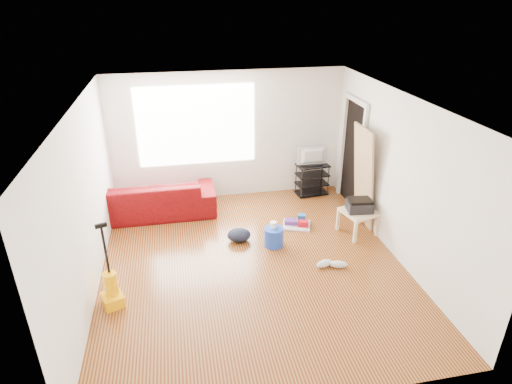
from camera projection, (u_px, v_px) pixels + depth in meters
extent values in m
cube|color=#4E1C07|center=(252.00, 264.00, 6.58)|extent=(4.50, 5.00, 0.01)
cube|color=white|center=(252.00, 103.00, 5.50)|extent=(4.50, 5.00, 0.01)
cube|color=white|center=(228.00, 136.00, 8.25)|extent=(4.50, 0.01, 2.50)
cube|color=white|center=(304.00, 308.00, 3.82)|extent=(4.50, 0.01, 2.50)
cube|color=white|center=(85.00, 205.00, 5.65)|extent=(0.01, 5.00, 2.50)
cube|color=white|center=(399.00, 178.00, 6.43)|extent=(0.01, 5.00, 2.50)
cube|color=white|center=(196.00, 126.00, 8.02)|extent=(2.20, 0.01, 1.50)
cube|color=silver|center=(361.00, 164.00, 7.63)|extent=(0.06, 0.08, 2.00)
cube|color=silver|center=(342.00, 147.00, 8.43)|extent=(0.06, 0.08, 2.00)
cube|color=silver|center=(357.00, 100.00, 7.58)|extent=(0.06, 0.98, 0.08)
cube|color=black|center=(353.00, 155.00, 8.04)|extent=(0.01, 0.86, 1.98)
imported|color=#350504|center=(154.00, 214.00, 8.04)|extent=(2.31, 0.90, 0.67)
cube|color=black|center=(311.00, 192.00, 8.82)|extent=(0.67, 0.43, 0.02)
cube|color=black|center=(312.00, 184.00, 8.73)|extent=(0.67, 0.43, 0.02)
cube|color=black|center=(312.00, 175.00, 8.64)|extent=(0.67, 0.43, 0.02)
cube|color=black|center=(313.00, 165.00, 8.56)|extent=(0.67, 0.43, 0.02)
cylinder|color=black|center=(302.00, 184.00, 8.48)|extent=(0.02, 0.02, 0.64)
cylinder|color=black|center=(296.00, 178.00, 8.74)|extent=(0.02, 0.02, 0.64)
cylinder|color=black|center=(328.00, 181.00, 8.63)|extent=(0.02, 0.02, 0.64)
cylinder|color=black|center=(322.00, 175.00, 8.90)|extent=(0.02, 0.02, 0.64)
imported|color=black|center=(313.00, 157.00, 8.47)|extent=(0.62, 0.08, 0.36)
cube|color=beige|center=(359.00, 212.00, 7.25)|extent=(0.64, 0.64, 0.05)
cube|color=beige|center=(355.00, 232.00, 7.06)|extent=(0.05, 0.05, 0.38)
cube|color=beige|center=(338.00, 220.00, 7.44)|extent=(0.05, 0.05, 0.38)
cube|color=beige|center=(378.00, 226.00, 7.25)|extent=(0.05, 0.05, 0.38)
cube|color=beige|center=(360.00, 214.00, 7.63)|extent=(0.05, 0.05, 0.38)
cube|color=black|center=(360.00, 206.00, 7.20)|extent=(0.45, 0.37, 0.18)
cube|color=black|center=(360.00, 200.00, 7.16)|extent=(0.41, 0.32, 0.04)
cylinder|color=#1A40BA|center=(274.00, 245.00, 7.06)|extent=(0.39, 0.39, 0.32)
cylinder|color=white|center=(273.00, 233.00, 7.01)|extent=(0.11, 0.11, 0.10)
cube|color=beige|center=(297.00, 225.00, 7.61)|extent=(0.58, 0.52, 0.04)
cube|color=#B30717|center=(303.00, 224.00, 7.53)|extent=(0.20, 0.17, 0.10)
cube|color=#502576|center=(291.00, 222.00, 7.61)|extent=(0.25, 0.21, 0.08)
cube|color=#1C55A7|center=(302.00, 218.00, 7.68)|extent=(0.17, 0.15, 0.13)
ellipsoid|color=black|center=(239.00, 241.00, 7.19)|extent=(0.42, 0.35, 0.22)
ellipsoid|color=silver|center=(324.00, 264.00, 6.49)|extent=(0.30, 0.20, 0.11)
ellipsoid|color=silver|center=(338.00, 264.00, 6.47)|extent=(0.30, 0.19, 0.11)
cube|color=#FCAA00|center=(113.00, 300.00, 5.70)|extent=(0.34, 0.36, 0.16)
cylinder|color=#FCAA00|center=(111.00, 283.00, 5.63)|extent=(0.18, 0.18, 0.32)
cylinder|color=black|center=(105.00, 250.00, 5.44)|extent=(0.03, 0.03, 0.68)
cube|color=black|center=(101.00, 226.00, 5.29)|extent=(0.15, 0.08, 0.05)
cube|color=#9D8B5C|center=(358.00, 222.00, 7.76)|extent=(0.22, 0.71, 1.78)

